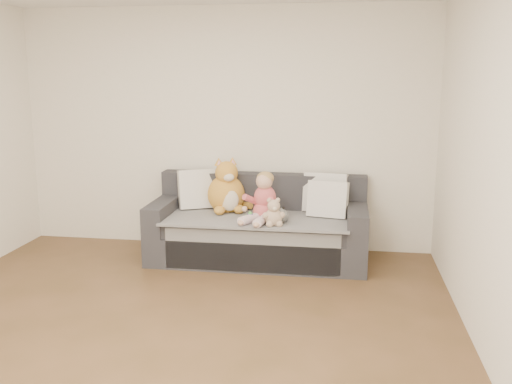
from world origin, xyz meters
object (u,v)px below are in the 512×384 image
sofa (259,230)px  sippy_cup (250,216)px  teddy_bear (274,214)px  plush_cat (227,191)px  toddler (263,200)px

sofa → sippy_cup: (-0.04, -0.31, 0.22)m
teddy_bear → sippy_cup: size_ratio=2.53×
plush_cat → toddler: bearing=-58.6°
toddler → teddy_bear: bearing=-39.2°
toddler → plush_cat: 0.52m
toddler → sofa: bearing=127.8°
sofa → toddler: bearing=-70.4°
toddler → teddy_bear: size_ratio=1.81×
teddy_bear → sippy_cup: 0.27m
sofa → sippy_cup: sofa is taller
teddy_bear → sippy_cup: (-0.24, 0.10, -0.05)m
sippy_cup → toddler: bearing=42.9°
sofa → teddy_bear: (0.20, -0.41, 0.27)m
sofa → toddler: size_ratio=4.41×
sofa → sippy_cup: size_ratio=20.13×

